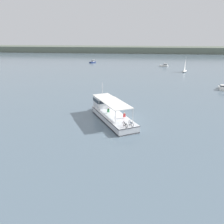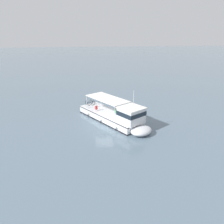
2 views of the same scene
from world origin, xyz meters
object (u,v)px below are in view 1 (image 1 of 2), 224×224
at_px(motorboat_near_port, 222,87).
at_px(motorboat_off_stern, 164,65).
at_px(ferry_main, 110,112).
at_px(motorboat_horizon_east, 93,62).
at_px(sailboat_mid_channel, 185,70).

bearing_deg(motorboat_near_port, motorboat_off_stern, 103.24).
xyz_separation_m(ferry_main, motorboat_off_stern, (15.42, 64.65, -0.47)).
bearing_deg(motorboat_near_port, motorboat_horizon_east, 130.06).
bearing_deg(motorboat_off_stern, motorboat_near_port, -76.76).
height_order(ferry_main, motorboat_near_port, ferry_main).
relative_size(motorboat_off_stern, sailboat_mid_channel, 0.71).
relative_size(ferry_main, motorboat_near_port, 3.32).
bearing_deg(motorboat_off_stern, ferry_main, -103.42).
relative_size(ferry_main, sailboat_mid_channel, 2.32).
height_order(ferry_main, sailboat_mid_channel, sailboat_mid_channel).
relative_size(sailboat_mid_channel, motorboat_horizon_east, 1.42).
distance_m(motorboat_near_port, motorboat_off_stern, 42.74).
distance_m(sailboat_mid_channel, motorboat_horizon_east, 46.24).
distance_m(motorboat_near_port, sailboat_mid_channel, 27.90).
xyz_separation_m(motorboat_near_port, sailboat_mid_channel, (-3.85, 27.63, -0.00)).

